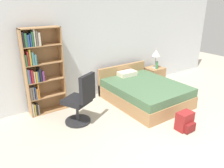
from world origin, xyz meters
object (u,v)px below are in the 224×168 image
(office_chair, at_px, (81,101))
(backpack_red, at_px, (185,122))
(table_lamp, at_px, (156,54))
(nightstand, at_px, (154,76))
(water_bottle, at_px, (157,65))
(bed, at_px, (143,92))
(bookshelf, at_px, (39,70))

(office_chair, bearing_deg, backpack_red, -41.26)
(table_lamp, bearing_deg, nightstand, 53.87)
(table_lamp, height_order, water_bottle, table_lamp)
(nightstand, distance_m, backpack_red, 2.58)
(bed, distance_m, office_chair, 1.81)
(office_chair, height_order, nightstand, office_chair)
(nightstand, relative_size, water_bottle, 2.27)
(bed, xyz_separation_m, nightstand, (1.12, 0.75, -0.00))
(office_chair, distance_m, backpack_red, 2.12)
(nightstand, xyz_separation_m, water_bottle, (-0.04, -0.11, 0.37))
(table_lamp, bearing_deg, office_chair, -164.64)
(nightstand, xyz_separation_m, table_lamp, (-0.02, -0.03, 0.70))
(bed, relative_size, water_bottle, 8.46)
(bed, bearing_deg, water_bottle, 30.35)
(office_chair, height_order, table_lamp, office_chair)
(bed, height_order, nightstand, bed)
(nightstand, xyz_separation_m, backpack_red, (-1.34, -2.21, -0.08))
(water_bottle, bearing_deg, bookshelf, 176.18)
(backpack_red, bearing_deg, nightstand, 58.79)
(bed, relative_size, nightstand, 3.73)
(office_chair, relative_size, backpack_red, 2.94)
(office_chair, distance_m, water_bottle, 2.96)
(backpack_red, bearing_deg, water_bottle, 58.31)
(bookshelf, distance_m, backpack_red, 3.22)
(table_lamp, bearing_deg, bookshelf, 177.62)
(water_bottle, relative_size, backpack_red, 0.62)
(bookshelf, height_order, backpack_red, bookshelf)
(nightstand, relative_size, table_lamp, 0.94)
(office_chair, bearing_deg, nightstand, 15.78)
(bed, height_order, office_chair, office_chair)
(bed, xyz_separation_m, water_bottle, (1.08, 0.63, 0.37))
(bookshelf, xyz_separation_m, nightstand, (3.41, -0.11, -0.75))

